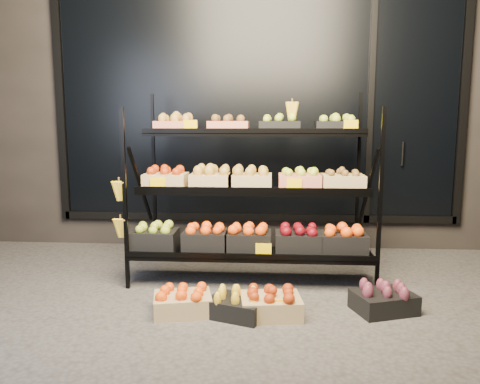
# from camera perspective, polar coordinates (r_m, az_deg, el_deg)

# --- Properties ---
(ground) EXTENTS (24.00, 24.00, 0.00)m
(ground) POSITION_cam_1_polar(r_m,az_deg,el_deg) (3.78, 1.09, -12.93)
(ground) COLOR #514F4C
(ground) RESTS_ON ground
(building) EXTENTS (6.00, 2.08, 3.50)m
(building) POSITION_cam_1_polar(r_m,az_deg,el_deg) (6.11, 2.34, 11.96)
(building) COLOR #2D2826
(building) RESTS_ON ground
(display_rack) EXTENTS (2.18, 1.02, 1.68)m
(display_rack) POSITION_cam_1_polar(r_m,az_deg,el_deg) (4.16, 1.33, 0.31)
(display_rack) COLOR black
(display_rack) RESTS_ON ground
(tag_floor_b) EXTENTS (0.13, 0.01, 0.12)m
(tag_floor_b) POSITION_cam_1_polar(r_m,az_deg,el_deg) (3.38, 5.31, -14.51)
(tag_floor_b) COLOR #FECE00
(tag_floor_b) RESTS_ON ground
(floor_crate_left) EXTENTS (0.47, 0.38, 0.21)m
(floor_crate_left) POSITION_cam_1_polar(r_m,az_deg,el_deg) (3.51, -7.01, -13.01)
(floor_crate_left) COLOR tan
(floor_crate_left) RESTS_ON ground
(floor_crate_midleft) EXTENTS (0.46, 0.40, 0.20)m
(floor_crate_midleft) POSITION_cam_1_polar(r_m,az_deg,el_deg) (3.44, -0.42, -13.47)
(floor_crate_midleft) COLOR black
(floor_crate_midleft) RESTS_ON ground
(floor_crate_midright) EXTENTS (0.46, 0.36, 0.21)m
(floor_crate_midright) POSITION_cam_1_polar(r_m,az_deg,el_deg) (3.44, 3.78, -13.35)
(floor_crate_midright) COLOR tan
(floor_crate_midright) RESTS_ON ground
(floor_crate_right) EXTENTS (0.50, 0.43, 0.21)m
(floor_crate_right) POSITION_cam_1_polar(r_m,az_deg,el_deg) (3.67, 17.13, -12.33)
(floor_crate_right) COLOR black
(floor_crate_right) RESTS_ON ground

